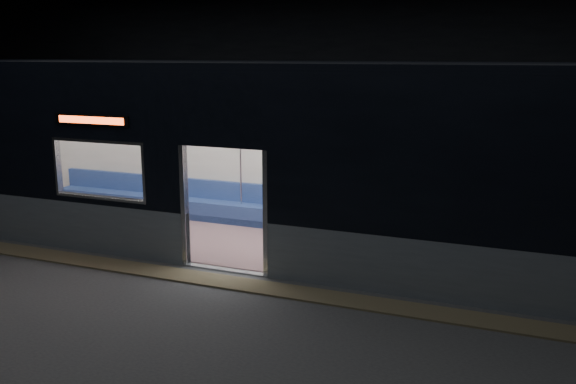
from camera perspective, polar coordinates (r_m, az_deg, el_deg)
The scene contains 7 objects.
station_floor at distance 9.32m, azimuth -8.83°, elevation -9.37°, with size 24.00×14.00×0.01m, color #47494C.
station_envelope at distance 8.63m, azimuth -9.69°, elevation 13.79°, with size 24.00×14.00×5.00m.
tactile_strip at distance 9.75m, azimuth -7.20°, elevation -8.16°, with size 22.80×0.50×0.03m, color #8C7F59.
metro_car at distance 11.02m, azimuth -2.51°, elevation 4.24°, with size 18.00×3.04×3.35m.
passenger at distance 12.07m, azimuth 0.17°, elevation -0.13°, with size 0.39×0.66×1.33m.
handbag at distance 11.92m, azimuth -0.36°, elevation -0.86°, with size 0.27×0.23×0.13m, color black.
transit_map at distance 11.81m, azimuth 6.89°, elevation 2.97°, with size 1.03×0.03×0.67m, color white.
Camera 1 is at (4.43, -7.41, 3.50)m, focal length 38.00 mm.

